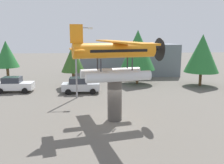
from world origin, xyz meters
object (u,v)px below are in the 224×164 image
display_pedestal (115,100)px  tree_west (6,54)px  tree_far_east (202,53)px  floatplane_monument (116,57)px  car_near_white (14,84)px  streetlight_primary (78,57)px  tree_center_back (138,50)px  tree_east (73,59)px  car_mid_silver (80,85)px  storefront_building (128,59)px

display_pedestal → tree_west: tree_west is taller
tree_west → tree_far_east: tree_far_east is taller
floatplane_monument → car_near_white: (-10.94, 10.10, -4.02)m
display_pedestal → streetlight_primary: size_ratio=0.44×
display_pedestal → car_near_white: (-10.81, 10.13, -0.73)m
tree_center_back → tree_west: bearing=175.4°
tree_east → tree_far_east: size_ratio=0.79×
display_pedestal → streetlight_primary: streetlight_primary is taller
car_mid_silver → display_pedestal: bearing=-70.9°
car_mid_silver → streetlight_primary: size_ratio=0.58×
display_pedestal → storefront_building: (4.01, 22.00, 0.88)m
tree_west → tree_east: size_ratio=1.10×
car_near_white → streetlight_primary: size_ratio=0.58×
floatplane_monument → tree_center_back: size_ratio=1.46×
car_near_white → tree_west: bearing=114.9°
storefront_building → car_near_white: bearing=-141.3°
streetlight_primary → tree_far_east: 16.17m
display_pedestal → tree_center_back: bearing=73.5°
display_pedestal → tree_east: (-4.24, 12.59, 1.94)m
tree_center_back → storefront_building: bearing=91.0°
tree_east → tree_center_back: bearing=9.7°
tree_west → tree_far_east: size_ratio=0.87×
storefront_building → tree_center_back: tree_center_back is taller
car_mid_silver → tree_west: (-10.10, 6.24, 3.06)m
storefront_building → tree_west: 18.55m
car_mid_silver → tree_center_back: bearing=33.4°
floatplane_monument → storefront_building: size_ratio=0.67×
car_mid_silver → tree_far_east: 15.91m
car_mid_silver → tree_west: size_ratio=0.73×
car_near_white → tree_center_back: (14.96, 3.90, 3.63)m
display_pedestal → tree_far_east: 17.38m
floatplane_monument → streetlight_primary: size_ratio=1.42×
storefront_building → tree_center_back: size_ratio=2.19×
streetlight_primary → tree_west: bearing=140.0°
display_pedestal → tree_west: (-13.28, 15.44, 2.33)m
car_mid_silver → car_near_white: bearing=173.1°
tree_east → tree_far_east: 16.36m
car_near_white → streetlight_primary: (7.61, -3.13, 3.39)m
tree_west → display_pedestal: bearing=-49.3°
display_pedestal → car_mid_silver: (-3.18, 9.20, -0.73)m
car_mid_silver → floatplane_monument: bearing=-70.2°
tree_east → tree_far_east: (16.34, -0.37, 0.61)m
car_mid_silver → tree_west: tree_west is taller
car_mid_silver → tree_east: (-1.06, 3.39, 2.67)m
storefront_building → tree_far_east: tree_far_east is taller
storefront_building → tree_west: (-17.29, -6.56, 1.45)m
display_pedestal → tree_east: tree_east is taller
display_pedestal → car_mid_silver: bearing=109.1°
car_near_white → tree_far_east: tree_far_east is taller
tree_far_east → tree_west: bearing=172.8°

